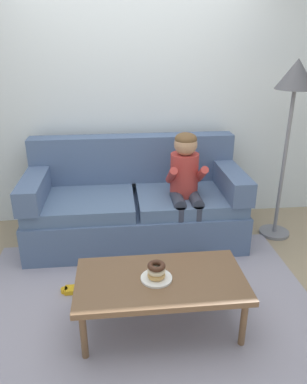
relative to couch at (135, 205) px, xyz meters
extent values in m
plane|color=#9E896B|center=(0.01, -0.85, -0.35)|extent=(10.00, 10.00, 0.00)
cube|color=silver|center=(0.01, 0.55, 1.05)|extent=(8.00, 0.10, 2.80)
cube|color=#9993A3|center=(0.01, -1.10, -0.34)|extent=(2.57, 1.97, 0.01)
cube|color=slate|center=(0.00, -0.05, -0.16)|extent=(2.04, 0.90, 0.38)
cube|color=slate|center=(-0.51, -0.10, 0.09)|extent=(0.98, 0.74, 0.12)
cube|color=slate|center=(0.51, -0.10, 0.09)|extent=(0.98, 0.74, 0.12)
cube|color=slate|center=(0.00, 0.30, 0.39)|extent=(2.04, 0.20, 0.47)
cube|color=slate|center=(-0.92, -0.05, 0.26)|extent=(0.20, 0.90, 0.22)
cube|color=slate|center=(0.92, -0.05, 0.26)|extent=(0.20, 0.90, 0.22)
cube|color=brown|center=(0.10, -1.28, 0.02)|extent=(1.13, 0.60, 0.04)
cylinder|color=brown|center=(-0.41, -1.52, -0.17)|extent=(0.04, 0.04, 0.35)
cylinder|color=brown|center=(0.60, -1.52, -0.17)|extent=(0.04, 0.04, 0.35)
cylinder|color=brown|center=(-0.41, -1.04, -0.17)|extent=(0.04, 0.04, 0.35)
cylinder|color=brown|center=(0.60, -1.04, -0.17)|extent=(0.04, 0.04, 0.35)
cylinder|color=#AD3833|center=(0.46, -0.13, 0.35)|extent=(0.26, 0.26, 0.40)
sphere|color=tan|center=(0.46, -0.15, 0.65)|extent=(0.21, 0.21, 0.21)
ellipsoid|color=brown|center=(0.46, -0.15, 0.69)|extent=(0.20, 0.20, 0.12)
cylinder|color=#333847|center=(0.38, -0.28, 0.16)|extent=(0.11, 0.30, 0.11)
cylinder|color=#333847|center=(0.38, -0.43, -0.07)|extent=(0.09, 0.09, 0.44)
cube|color=black|center=(0.38, -0.48, -0.32)|extent=(0.10, 0.20, 0.06)
cylinder|color=#AD3833|center=(0.32, -0.24, 0.39)|extent=(0.07, 0.29, 0.23)
cylinder|color=#333847|center=(0.54, -0.28, 0.16)|extent=(0.11, 0.30, 0.11)
cylinder|color=#333847|center=(0.54, -0.43, -0.07)|extent=(0.09, 0.09, 0.44)
cube|color=black|center=(0.54, -0.48, -0.32)|extent=(0.10, 0.20, 0.06)
cylinder|color=#AD3833|center=(0.59, -0.24, 0.39)|extent=(0.07, 0.29, 0.23)
cylinder|color=white|center=(0.07, -1.28, 0.05)|extent=(0.21, 0.21, 0.01)
torus|color=tan|center=(0.07, -1.28, 0.08)|extent=(0.17, 0.17, 0.04)
torus|color=beige|center=(0.07, -1.28, 0.11)|extent=(0.17, 0.17, 0.04)
torus|color=#422619|center=(0.07, -1.28, 0.15)|extent=(0.15, 0.15, 0.04)
cube|color=gold|center=(-0.53, -0.86, -0.32)|extent=(0.16, 0.09, 0.05)
cylinder|color=gold|center=(-0.62, -0.86, -0.32)|extent=(0.06, 0.06, 0.05)
cylinder|color=gold|center=(-0.45, -0.86, -0.32)|extent=(0.06, 0.06, 0.05)
cylinder|color=slate|center=(1.43, -0.10, -0.33)|extent=(0.30, 0.30, 0.03)
cylinder|color=slate|center=(1.43, -0.10, 0.42)|extent=(0.04, 0.04, 1.47)
cone|color=#4C4C51|center=(1.43, -0.10, 1.23)|extent=(0.36, 0.36, 0.26)
camera|label=1|loc=(-0.17, -3.29, 1.51)|focal=34.29mm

